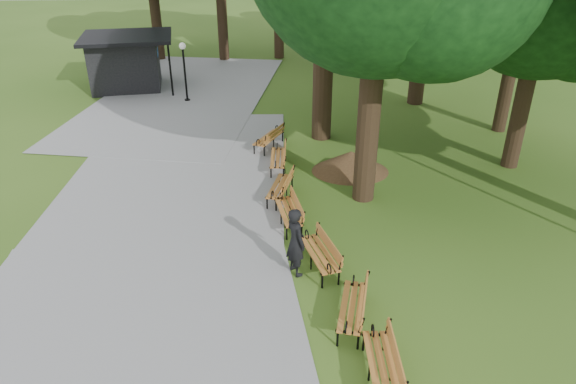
{
  "coord_description": "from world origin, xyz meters",
  "views": [
    {
      "loc": [
        -0.59,
        -12.29,
        8.2
      ],
      "look_at": [
        0.01,
        1.11,
        1.1
      ],
      "focal_mm": 32.49,
      "sensor_mm": 36.0,
      "label": 1
    }
  ],
  "objects_px": {
    "bench_0": "(381,364)",
    "bench_3": "(288,212)",
    "bench_2": "(319,254)",
    "kiosk": "(125,62)",
    "bench_4": "(280,187)",
    "bench_5": "(278,158)",
    "bench_1": "(352,307)",
    "dirt_mound": "(351,161)",
    "person": "(296,242)",
    "lamp_post": "(184,59)",
    "bench_6": "(269,138)"
  },
  "relations": [
    {
      "from": "dirt_mound",
      "to": "bench_3",
      "type": "bearing_deg",
      "value": -123.87
    },
    {
      "from": "lamp_post",
      "to": "bench_6",
      "type": "bearing_deg",
      "value": -57.11
    },
    {
      "from": "person",
      "to": "bench_5",
      "type": "bearing_deg",
      "value": -24.11
    },
    {
      "from": "bench_6",
      "to": "kiosk",
      "type": "bearing_deg",
      "value": -111.64
    },
    {
      "from": "bench_1",
      "to": "bench_4",
      "type": "bearing_deg",
      "value": -152.27
    },
    {
      "from": "person",
      "to": "bench_0",
      "type": "relative_size",
      "value": 1.0
    },
    {
      "from": "bench_0",
      "to": "bench_6",
      "type": "xyz_separation_m",
      "value": [
        -2.07,
        11.9,
        0.0
      ]
    },
    {
      "from": "bench_1",
      "to": "bench_2",
      "type": "height_order",
      "value": "same"
    },
    {
      "from": "dirt_mound",
      "to": "bench_2",
      "type": "relative_size",
      "value": 1.23
    },
    {
      "from": "person",
      "to": "kiosk",
      "type": "xyz_separation_m",
      "value": [
        -8.07,
        16.87,
        0.47
      ]
    },
    {
      "from": "bench_3",
      "to": "bench_4",
      "type": "height_order",
      "value": "same"
    },
    {
      "from": "person",
      "to": "kiosk",
      "type": "bearing_deg",
      "value": -1.11
    },
    {
      "from": "dirt_mound",
      "to": "bench_1",
      "type": "xyz_separation_m",
      "value": [
        -1.18,
        -7.93,
        0.05
      ]
    },
    {
      "from": "bench_3",
      "to": "bench_6",
      "type": "height_order",
      "value": "same"
    },
    {
      "from": "bench_0",
      "to": "bench_3",
      "type": "distance_m",
      "value": 6.25
    },
    {
      "from": "kiosk",
      "to": "bench_2",
      "type": "bearing_deg",
      "value": -70.94
    },
    {
      "from": "bench_1",
      "to": "bench_5",
      "type": "distance_m",
      "value": 8.38
    },
    {
      "from": "bench_3",
      "to": "bench_1",
      "type": "bearing_deg",
      "value": 6.7
    },
    {
      "from": "bench_0",
      "to": "bench_2",
      "type": "height_order",
      "value": "same"
    },
    {
      "from": "bench_3",
      "to": "bench_5",
      "type": "xyz_separation_m",
      "value": [
        -0.2,
        3.92,
        0.0
      ]
    },
    {
      "from": "bench_5",
      "to": "bench_6",
      "type": "bearing_deg",
      "value": -167.49
    },
    {
      "from": "person",
      "to": "bench_3",
      "type": "bearing_deg",
      "value": -24.83
    },
    {
      "from": "bench_1",
      "to": "bench_0",
      "type": "bearing_deg",
      "value": 24.54
    },
    {
      "from": "lamp_post",
      "to": "bench_4",
      "type": "relative_size",
      "value": 1.52
    },
    {
      "from": "dirt_mound",
      "to": "bench_3",
      "type": "height_order",
      "value": "bench_3"
    },
    {
      "from": "person",
      "to": "bench_2",
      "type": "distance_m",
      "value": 0.82
    },
    {
      "from": "bench_1",
      "to": "bench_2",
      "type": "bearing_deg",
      "value": -151.54
    },
    {
      "from": "bench_0",
      "to": "bench_5",
      "type": "xyz_separation_m",
      "value": [
        -1.76,
        9.97,
        0.0
      ]
    },
    {
      "from": "kiosk",
      "to": "bench_5",
      "type": "bearing_deg",
      "value": -62.03
    },
    {
      "from": "kiosk",
      "to": "bench_3",
      "type": "distance_m",
      "value": 16.56
    },
    {
      "from": "person",
      "to": "lamp_post",
      "type": "xyz_separation_m",
      "value": [
        -4.61,
        14.45,
        1.16
      ]
    },
    {
      "from": "person",
      "to": "bench_2",
      "type": "xyz_separation_m",
      "value": [
        0.63,
        0.17,
        -0.51
      ]
    },
    {
      "from": "person",
      "to": "lamp_post",
      "type": "distance_m",
      "value": 15.22
    },
    {
      "from": "bench_2",
      "to": "bench_5",
      "type": "bearing_deg",
      "value": 173.32
    },
    {
      "from": "bench_3",
      "to": "dirt_mound",
      "type": "bearing_deg",
      "value": 136.85
    },
    {
      "from": "bench_2",
      "to": "bench_3",
      "type": "bearing_deg",
      "value": -177.54
    },
    {
      "from": "bench_1",
      "to": "bench_4",
      "type": "height_order",
      "value": "same"
    },
    {
      "from": "bench_3",
      "to": "bench_5",
      "type": "relative_size",
      "value": 1.0
    },
    {
      "from": "bench_4",
      "to": "bench_3",
      "type": "bearing_deg",
      "value": 22.34
    },
    {
      "from": "bench_1",
      "to": "bench_6",
      "type": "height_order",
      "value": "same"
    },
    {
      "from": "kiosk",
      "to": "bench_4",
      "type": "bearing_deg",
      "value": -67.19
    },
    {
      "from": "bench_3",
      "to": "kiosk",
      "type": "bearing_deg",
      "value": -160.38
    },
    {
      "from": "lamp_post",
      "to": "bench_0",
      "type": "distance_m",
      "value": 19.17
    },
    {
      "from": "person",
      "to": "bench_4",
      "type": "height_order",
      "value": "person"
    },
    {
      "from": "kiosk",
      "to": "bench_1",
      "type": "distance_m",
      "value": 20.97
    },
    {
      "from": "bench_2",
      "to": "bench_4",
      "type": "distance_m",
      "value": 3.97
    },
    {
      "from": "bench_2",
      "to": "bench_4",
      "type": "bearing_deg",
      "value": 178.06
    },
    {
      "from": "dirt_mound",
      "to": "bench_6",
      "type": "relative_size",
      "value": 1.23
    },
    {
      "from": "bench_0",
      "to": "bench_6",
      "type": "relative_size",
      "value": 1.0
    },
    {
      "from": "dirt_mound",
      "to": "bench_2",
      "type": "height_order",
      "value": "bench_2"
    }
  ]
}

